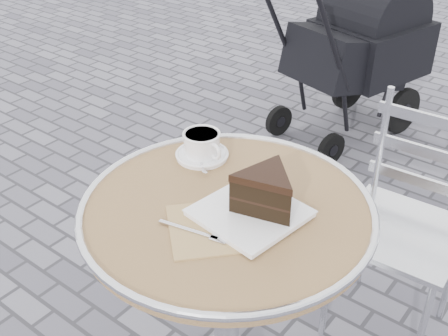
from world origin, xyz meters
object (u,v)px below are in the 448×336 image
Objects in this scene: cappuccino_set at (202,147)px; bistro_chair at (415,197)px; cafe_table at (227,258)px; cake_plate_set at (261,197)px; baby_stroller at (355,57)px.

bistro_chair is (0.45, 0.51, -0.26)m from cappuccino_set.
bistro_chair reaches higher than cappuccino_set.
cafe_table is 2.06× the size of cake_plate_set.
cake_plate_set is 0.36× the size of baby_stroller.
cappuccino_set is at bearing 164.29° from cake_plate_set.
cappuccino_set is 0.72m from bistro_chair.
cafe_table is at bearing -58.99° from baby_stroller.
cake_plate_set is at bearing 13.22° from cafe_table.
baby_stroller is (-0.33, 1.66, -0.33)m from cappuccino_set.
cake_plate_set is 0.44× the size of bistro_chair.
cappuccino_set is 0.15× the size of baby_stroller.
cappuccino_set is 1.72m from baby_stroller.
cafe_table is 0.31m from cappuccino_set.
baby_stroller reaches higher than cafe_table.
cappuccino_set reaches higher than cafe_table.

